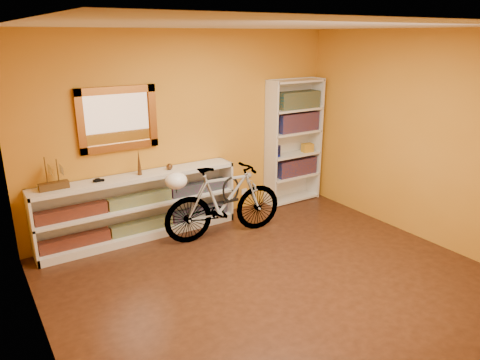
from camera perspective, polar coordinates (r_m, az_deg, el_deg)
floor at (r=4.94m, az=4.50°, el=-12.76°), size 4.50×4.00×0.01m
ceiling at (r=4.24m, az=5.42°, el=19.12°), size 4.50×4.00×0.01m
back_wall at (r=6.08m, az=-6.70°, el=6.38°), size 4.50×0.01×2.60m
left_wall at (r=3.58m, az=-25.15°, el=-3.69°), size 0.01×4.00×2.60m
right_wall at (r=6.02m, az=22.29°, el=5.03°), size 0.01×4.00×2.60m
gilt_mirror at (r=5.65m, az=-15.35°, el=7.55°), size 0.98×0.06×0.78m
wall_socket at (r=6.77m, az=0.54°, el=-1.49°), size 0.09×0.02×0.09m
console_unit at (r=5.86m, az=-12.67°, el=-3.35°), size 2.60×0.35×0.85m
cd_row_lower at (r=5.94m, az=-12.43°, el=-5.70°), size 2.50×0.13×0.14m
cd_row_upper at (r=5.80m, az=-12.67°, el=-2.40°), size 2.50×0.13×0.14m
model_ship at (r=5.43m, az=-22.91°, el=0.83°), size 0.33×0.13×0.39m
toy_car at (r=5.58m, az=-17.61°, el=-0.20°), size 0.00×0.00×0.00m
bronze_ornament at (r=5.68m, az=-12.80°, el=2.25°), size 0.06×0.06×0.33m
decorative_orb at (r=5.86m, az=-9.02°, el=1.70°), size 0.08×0.08×0.08m
bookcase at (r=6.93m, az=6.89°, el=4.87°), size 0.90×0.30×1.90m
book_row_a at (r=7.06m, az=7.08°, el=1.72°), size 0.70×0.22×0.26m
book_row_b at (r=6.90m, az=7.31°, el=7.38°), size 0.70×0.22×0.28m
book_row_c at (r=6.84m, az=7.42°, el=10.14°), size 0.70×0.22×0.25m
travel_mug at (r=6.75m, az=4.89°, el=3.71°), size 0.08×0.08×0.17m
red_tin at (r=6.72m, az=5.57°, el=9.65°), size 0.14×0.14×0.16m
yellow_bag at (r=7.09m, az=8.62°, el=4.10°), size 0.18×0.14×0.13m
bicycle at (r=5.75m, az=-2.06°, el=-2.72°), size 0.62×1.68×0.96m
helmet at (r=5.42m, az=-8.18°, el=-0.10°), size 0.27×0.26×0.21m
u_lock at (r=5.73m, az=-1.19°, el=-1.22°), size 0.25×0.03×0.25m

